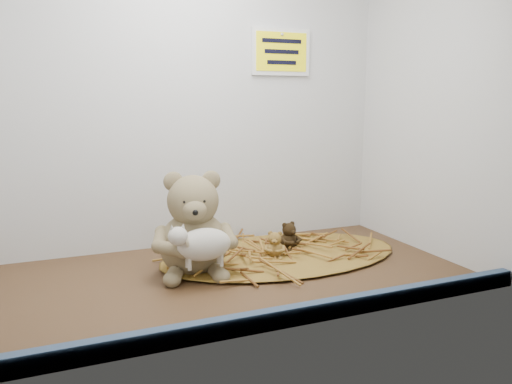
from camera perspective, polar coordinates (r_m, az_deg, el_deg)
name	(u,v)px	position (r cm, az deg, el deg)	size (l,w,h in cm)	color
alcove_shell	(202,84)	(120.60, -6.22, 12.20)	(120.40, 60.20, 90.40)	#3B2714
front_rail	(264,320)	(93.66, 0.98, -14.45)	(119.28, 2.20, 3.60)	#354C65
straw_bed	(282,254)	(134.59, 2.96, -7.10)	(65.86, 38.24, 1.27)	brown
main_teddy	(193,223)	(120.23, -7.17, -3.50)	(19.98, 21.09, 24.78)	#8A7E55
toy_lamb	(204,245)	(112.75, -5.95, -5.99)	(16.08, 9.81, 10.39)	silver
mini_teddy_tan	(275,243)	(129.95, 2.18, -5.85)	(5.58, 5.89, 6.93)	olive
mini_teddy_brown	(289,234)	(136.80, 3.75, -4.86)	(6.17, 6.51, 7.65)	black
wall_sign	(281,52)	(150.91, 2.86, 15.70)	(16.00, 1.20, 11.00)	#FFEF0D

